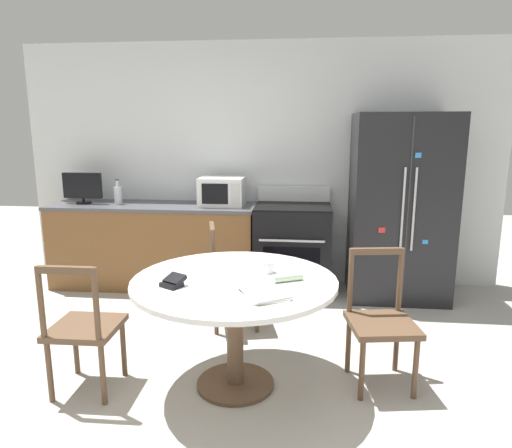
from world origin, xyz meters
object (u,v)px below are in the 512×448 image
at_px(wallet, 173,282).
at_px(dining_chair_far, 231,278).
at_px(refrigerator, 400,208).
at_px(microwave, 222,191).
at_px(dining_chair_right, 381,322).
at_px(candle_glass, 267,268).
at_px(dining_chair_left, 84,329).
at_px(counter_bottle, 118,195).
at_px(countertop_tv, 83,187).
at_px(oven_range, 292,248).

bearing_deg(wallet, dining_chair_far, 81.03).
bearing_deg(refrigerator, microwave, 177.43).
distance_m(dining_chair_right, candle_glass, 0.84).
bearing_deg(dining_chair_right, refrigerator, -113.00).
relative_size(dining_chair_left, candle_glass, 9.99).
bearing_deg(dining_chair_left, wallet, -2.48).
bearing_deg(wallet, counter_bottle, 119.94).
height_order(countertop_tv, candle_glass, countertop_tv).
xyz_separation_m(refrigerator, dining_chair_far, (-1.56, -0.90, -0.49)).
distance_m(refrigerator, wallet, 2.68).
relative_size(oven_range, countertop_tv, 2.58).
distance_m(microwave, countertop_tv, 1.51).
xyz_separation_m(oven_range, candle_glass, (-0.13, -1.73, 0.32)).
bearing_deg(countertop_tv, dining_chair_right, -31.16).
height_order(counter_bottle, dining_chair_far, counter_bottle).
distance_m(dining_chair_far, wallet, 1.19).
height_order(counter_bottle, dining_chair_left, counter_bottle).
distance_m(microwave, dining_chair_left, 2.25).
bearing_deg(microwave, dining_chair_left, -104.43).
bearing_deg(dining_chair_far, counter_bottle, -137.38).
relative_size(dining_chair_far, wallet, 5.32).
height_order(microwave, dining_chair_far, microwave).
bearing_deg(counter_bottle, refrigerator, -0.79).
bearing_deg(wallet, microwave, 91.88).
xyz_separation_m(dining_chair_right, candle_glass, (-0.76, 0.01, 0.35)).
bearing_deg(microwave, dining_chair_right, -52.44).
height_order(oven_range, candle_glass, oven_range).
xyz_separation_m(microwave, dining_chair_far, (0.25, -0.98, -0.61)).
height_order(microwave, countertop_tv, countertop_tv).
bearing_deg(wallet, dining_chair_left, 178.44).
relative_size(counter_bottle, dining_chair_right, 0.30).
xyz_separation_m(refrigerator, oven_range, (-1.07, 0.04, -0.45)).
height_order(microwave, candle_glass, microwave).
distance_m(oven_range, microwave, 0.95).
distance_m(candle_glass, wallet, 0.64).
bearing_deg(wallet, countertop_tv, 127.41).
bearing_deg(microwave, dining_chair_far, -75.86).
distance_m(dining_chair_right, wallet, 1.39).
distance_m(oven_range, wallet, 2.19).
height_order(dining_chair_far, candle_glass, dining_chair_far).
bearing_deg(microwave, counter_bottle, -177.91).
bearing_deg(dining_chair_left, microwave, 74.64).
xyz_separation_m(oven_range, dining_chair_left, (-1.29, -2.05, -0.03)).
bearing_deg(counter_bottle, dining_chair_far, -34.47).
bearing_deg(oven_range, counter_bottle, 179.85).
xyz_separation_m(refrigerator, dining_chair_right, (-0.43, -1.71, -0.49)).
relative_size(oven_range, dining_chair_left, 1.20).
bearing_deg(dining_chair_right, candle_glass, -9.75).
height_order(dining_chair_far, dining_chair_right, same).
bearing_deg(dining_chair_left, oven_range, 56.96).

